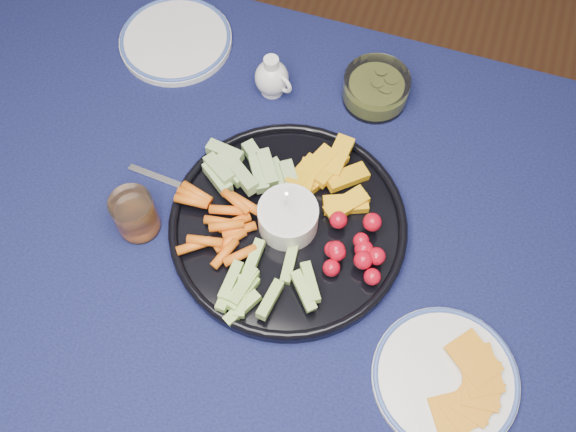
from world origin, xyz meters
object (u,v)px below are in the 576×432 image
(side_plate_extra, at_px, (176,40))
(creamer_pitcher, at_px, (272,78))
(crudite_platter, at_px, (287,222))
(cheese_plate, at_px, (446,378))
(pickle_bowl, at_px, (376,90))
(dining_table, at_px, (257,279))
(juice_tumbler, at_px, (136,216))

(side_plate_extra, bearing_deg, creamer_pitcher, -13.02)
(creamer_pitcher, relative_size, side_plate_extra, 0.40)
(crudite_platter, distance_m, cheese_plate, 0.34)
(pickle_bowl, xyz_separation_m, side_plate_extra, (-0.40, 0.01, -0.02))
(creamer_pitcher, height_order, cheese_plate, creamer_pitcher)
(cheese_plate, height_order, side_plate_extra, cheese_plate)
(dining_table, xyz_separation_m, cheese_plate, (0.33, -0.09, 0.10))
(creamer_pitcher, relative_size, cheese_plate, 0.40)
(cheese_plate, bearing_deg, pickle_bowl, 116.44)
(dining_table, relative_size, cheese_plate, 7.66)
(dining_table, bearing_deg, pickle_bowl, 75.08)
(juice_tumbler, height_order, side_plate_extra, juice_tumbler)
(dining_table, distance_m, cheese_plate, 0.36)
(crudite_platter, bearing_deg, dining_table, -113.91)
(creamer_pitcher, bearing_deg, pickle_bowl, 13.13)
(crudite_platter, xyz_separation_m, juice_tumbler, (-0.23, -0.07, 0.01))
(crudite_platter, bearing_deg, side_plate_extra, 136.75)
(crudite_platter, relative_size, creamer_pitcher, 4.54)
(crudite_platter, height_order, side_plate_extra, crudite_platter)
(juice_tumbler, relative_size, side_plate_extra, 0.38)
(dining_table, height_order, juice_tumbler, juice_tumbler)
(dining_table, relative_size, juice_tumbler, 20.10)
(crudite_platter, height_order, creamer_pitcher, crudite_platter)
(creamer_pitcher, distance_m, cheese_plate, 0.59)
(creamer_pitcher, xyz_separation_m, side_plate_extra, (-0.21, 0.05, -0.03))
(dining_table, bearing_deg, side_plate_extra, 128.16)
(creamer_pitcher, relative_size, juice_tumbler, 1.04)
(crudite_platter, distance_m, creamer_pitcher, 0.29)
(crudite_platter, height_order, juice_tumbler, crudite_platter)
(dining_table, xyz_separation_m, juice_tumbler, (-0.20, -0.00, 0.12))
(dining_table, xyz_separation_m, pickle_bowl, (0.10, 0.37, 0.11))
(dining_table, distance_m, side_plate_extra, 0.49)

